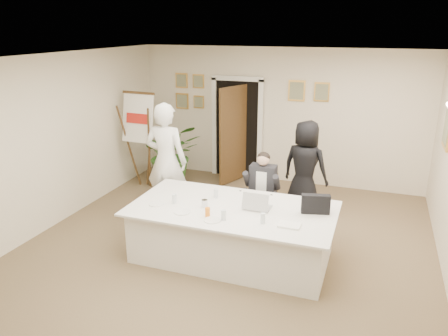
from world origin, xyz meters
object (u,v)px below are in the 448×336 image
paper_stack (289,225)px  oj_glass (208,212)px  standing_woman (305,167)px  steel_jug (204,203)px  conference_table (232,232)px  flip_chart (142,145)px  standing_man (166,161)px  laptop (258,199)px  potted_palm (172,153)px  seated_man (262,191)px  laptop_bag (316,204)px

paper_stack → oj_glass: oj_glass is taller
standing_woman → steel_jug: size_ratio=15.19×
conference_table → steel_jug: 0.59m
standing_woman → paper_stack: bearing=108.4°
flip_chart → standing_woman: size_ratio=1.16×
flip_chart → standing_woman: flip_chart is taller
flip_chart → paper_stack: 4.30m
flip_chart → standing_man: standing_man is taller
oj_glass → standing_woman: bearing=69.7°
oj_glass → flip_chart: bearing=133.9°
standing_woman → laptop: bearing=93.2°
potted_palm → standing_woman: bearing=-10.0°
flip_chart → standing_woman: (3.33, -0.14, -0.06)m
flip_chart → standing_man: (1.13, -1.15, 0.11)m
seated_man → steel_jug: 1.28m
standing_woman → potted_palm: (-2.84, 0.50, -0.17)m
conference_table → standing_woman: standing_woman is taller
laptop → laptop_bag: (0.79, 0.09, -0.01)m
conference_table → standing_woman: 2.14m
seated_man → potted_palm: size_ratio=0.99×
seated_man → oj_glass: (-0.37, -1.44, 0.18)m
laptop → steel_jug: size_ratio=3.45×
oj_glass → steel_jug: bearing=119.3°
paper_stack → potted_palm: bearing=137.3°
standing_man → potted_palm: (-0.64, 1.50, -0.34)m
standing_woman → steel_jug: 2.35m
flip_chart → steel_jug: (2.28, -2.24, -0.07)m
standing_man → steel_jug: 1.60m
standing_man → laptop_bag: (2.65, -0.78, -0.10)m
laptop → steel_jug: 0.75m
conference_table → seated_man: (0.15, 1.04, 0.27)m
standing_woman → potted_palm: 2.89m
standing_woman → laptop_bag: (0.45, -1.79, 0.07)m
standing_woman → oj_glass: standing_woman is taller
conference_table → flip_chart: flip_chart is taller
seated_man → potted_palm: (-2.32, 1.45, 0.01)m
steel_jug → flip_chart: bearing=135.4°
laptop → paper_stack: 0.71m
seated_man → conference_table: bearing=-105.2°
seated_man → paper_stack: size_ratio=4.74×
oj_glass → steel_jug: 0.33m
laptop → oj_glass: 0.76m
paper_stack → standing_woman: bearing=95.0°
laptop_bag → paper_stack: bearing=-129.1°
seated_man → oj_glass: 1.50m
conference_table → standing_woman: (0.68, 1.99, 0.44)m
conference_table → steel_jug: bearing=-162.8°
oj_glass → standing_man: bearing=133.4°
conference_table → steel_jug: steel_jug is taller
laptop → potted_palm: bearing=137.0°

